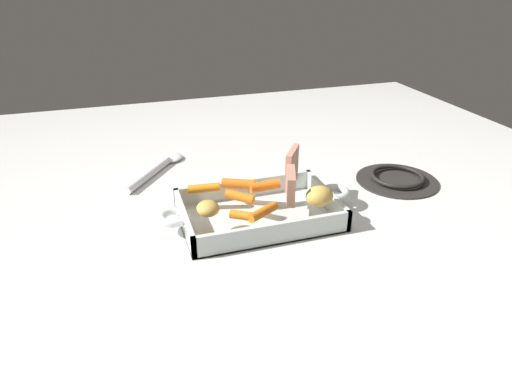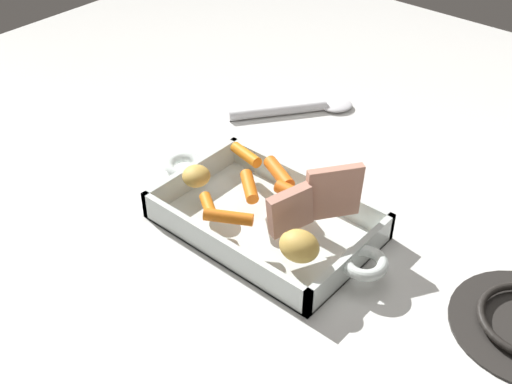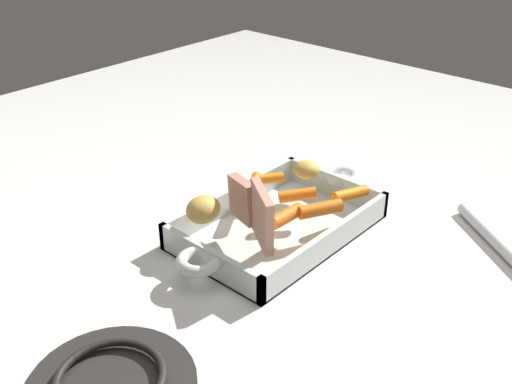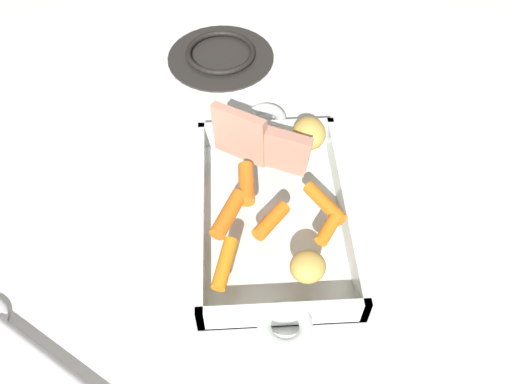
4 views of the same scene
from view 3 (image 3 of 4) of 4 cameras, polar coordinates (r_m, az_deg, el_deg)
ground_plane at (r=0.96m, az=2.13°, el=-3.80°), size 1.86×1.86×0.00m
roasting_dish at (r=0.95m, az=2.15°, el=-2.99°), size 0.41×0.20×0.04m
roast_slice_outer at (r=0.83m, az=0.57°, el=-2.29°), size 0.06×0.08×0.08m
roast_slice_thin at (r=0.89m, az=-1.27°, el=-0.74°), size 0.04×0.07×0.07m
baby_carrot_center_left at (r=0.89m, az=2.90°, el=-2.28°), size 0.06×0.02×0.02m
baby_carrot_northeast at (r=0.95m, az=3.94°, el=-0.29°), size 0.06×0.05×0.02m
baby_carrot_northwest at (r=1.00m, az=1.34°, el=1.30°), size 0.05×0.04×0.02m
baby_carrot_long at (r=0.92m, az=6.10°, el=-1.61°), size 0.07×0.05×0.02m
baby_carrot_short at (r=0.97m, az=8.93°, el=-0.19°), size 0.07×0.03×0.02m
baby_carrot_southeast at (r=0.98m, az=-0.27°, el=0.53°), size 0.07×0.05×0.02m
potato_corner at (r=0.89m, az=-5.02°, el=-1.66°), size 0.06×0.05×0.04m
potato_near_roast at (r=1.02m, az=4.81°, el=2.13°), size 0.06×0.06×0.03m
stove_burner_rear at (r=0.72m, az=-13.61°, el=-17.10°), size 0.19×0.19×0.02m
serving_spoon at (r=0.96m, az=22.80°, el=-5.50°), size 0.17×0.22×0.02m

